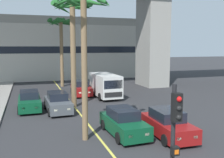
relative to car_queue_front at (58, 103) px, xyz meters
name	(u,v)px	position (x,y,z in m)	size (l,w,h in m)	color
lane_stripe_center	(75,108)	(1.53, 0.81, -0.72)	(0.14, 56.00, 0.01)	#DBCC4C
pier_building_backdrop	(50,49)	(1.53, 22.90, 4.02)	(29.28, 8.04, 9.61)	beige
car_queue_front	(58,103)	(0.00, 0.00, 0.00)	(1.96, 4.16, 1.56)	#4C5156
car_queue_second	(81,88)	(3.17, 6.36, 0.00)	(1.93, 4.15, 1.56)	maroon
car_queue_third	(168,124)	(5.34, -7.81, 0.00)	(1.94, 4.15, 1.56)	maroon
car_queue_fourth	(29,101)	(-2.13, 1.31, 0.00)	(1.86, 4.11, 1.56)	#0C4728
car_queue_fifth	(124,123)	(3.06, -6.70, 0.00)	(1.94, 4.15, 1.56)	#0C4728
delivery_van	(105,85)	(5.23, 4.46, 0.57)	(2.24, 5.29, 2.36)	silver
traffic_light_median_near	(174,139)	(1.47, -14.74, 1.99)	(0.24, 0.37, 4.20)	black
palm_tree_near_median	(72,21)	(1.49, 1.22, 6.50)	(3.53, 3.56, 9.00)	brown
palm_tree_mid_median	(61,31)	(2.04, 12.99, 6.31)	(3.45, 3.47, 8.68)	brown
palm_tree_far_median	(84,15)	(0.73, -6.85, 6.09)	(3.44, 3.54, 8.21)	brown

